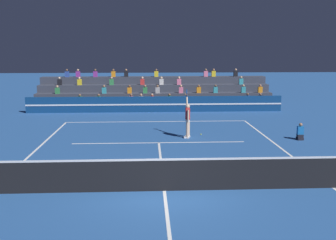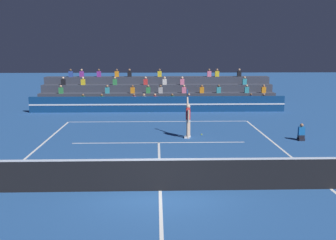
# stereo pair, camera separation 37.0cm
# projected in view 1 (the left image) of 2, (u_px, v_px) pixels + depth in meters

# --- Properties ---
(ground_plane) EXTENTS (120.00, 120.00, 0.00)m
(ground_plane) POSITION_uv_depth(u_px,v_px,m) (164.00, 191.00, 12.47)
(ground_plane) COLOR #285699
(court_lines) EXTENTS (11.10, 23.90, 0.01)m
(court_lines) POSITION_uv_depth(u_px,v_px,m) (164.00, 191.00, 12.47)
(court_lines) COLOR white
(court_lines) RESTS_ON ground
(tennis_net) EXTENTS (12.00, 0.10, 1.10)m
(tennis_net) POSITION_uv_depth(u_px,v_px,m) (164.00, 174.00, 12.38)
(tennis_net) COLOR black
(tennis_net) RESTS_ON ground
(sponsor_banner_wall) EXTENTS (18.00, 0.26, 1.10)m
(sponsor_banner_wall) POSITION_uv_depth(u_px,v_px,m) (155.00, 104.00, 27.71)
(sponsor_banner_wall) COLOR navy
(sponsor_banner_wall) RESTS_ON ground
(bleacher_stand) EXTENTS (17.87, 3.80, 2.83)m
(bleacher_stand) POSITION_uv_depth(u_px,v_px,m) (154.00, 95.00, 30.77)
(bleacher_stand) COLOR #383D4C
(bleacher_stand) RESTS_ON ground
(ball_kid_courtside) EXTENTS (0.30, 0.36, 0.84)m
(ball_kid_courtside) POSITION_uv_depth(u_px,v_px,m) (300.00, 133.00, 19.35)
(ball_kid_courtside) COLOR black
(ball_kid_courtside) RESTS_ON ground
(tennis_player) EXTENTS (0.34, 1.07, 2.47)m
(tennis_player) POSITION_uv_depth(u_px,v_px,m) (188.00, 118.00, 19.68)
(tennis_player) COLOR beige
(tennis_player) RESTS_ON ground
(tennis_ball) EXTENTS (0.07, 0.07, 0.07)m
(tennis_ball) POSITION_uv_depth(u_px,v_px,m) (201.00, 134.00, 20.46)
(tennis_ball) COLOR #C6DB33
(tennis_ball) RESTS_ON ground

